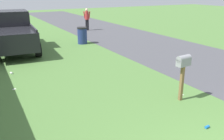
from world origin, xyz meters
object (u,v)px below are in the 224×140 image
trash_bin (82,35)px  pedestrian (87,18)px  mailbox (183,65)px  pickup_truck (13,30)px

trash_bin → pedestrian: pedestrian is taller
trash_bin → pedestrian: bearing=-26.4°
mailbox → pickup_truck: (9.21, 3.44, -0.00)m
trash_bin → pedestrian: 5.19m
trash_bin → mailbox: bearing=177.1°
pedestrian → pickup_truck: bearing=-31.2°
trash_bin → pickup_truck: bearing=85.8°
mailbox → pedestrian: (13.56, -2.75, -0.09)m
mailbox → pedestrian: 13.84m
mailbox → pedestrian: bearing=-16.5°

